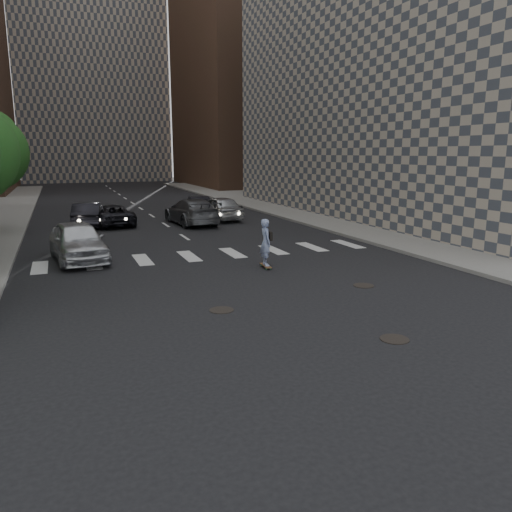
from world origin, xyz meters
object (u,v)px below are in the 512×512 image
Objects in this scene: skateboarder at (266,242)px; traffic_car_e at (198,205)px; traffic_car_c at (111,215)px; traffic_car_d at (219,208)px; silver_sedan at (78,241)px; traffic_car_a at (88,215)px; traffic_car_b at (191,212)px.

skateboarder is 0.48× the size of traffic_car_e.
traffic_car_d is (7.01, 0.12, 0.16)m from traffic_car_c.
silver_sedan is 10.22m from traffic_car_a.
silver_sedan is 16.77m from traffic_car_e.
traffic_car_d is at bearing -154.42° from traffic_car_b.
traffic_car_a reaches higher than traffic_car_e.
traffic_car_c is at bearing -177.51° from traffic_car_a.
traffic_car_b is at bearing 175.46° from traffic_car_a.
silver_sedan is at bearing 64.05° from traffic_car_e.
skateboarder is at bearing 74.73° from traffic_car_d.
traffic_car_b is at bearing 76.91° from traffic_car_e.
traffic_car_e is at bearing 50.89° from silver_sedan.
silver_sedan is 11.34m from traffic_car_b.
traffic_car_a is (0.96, 10.17, -0.09)m from silver_sedan.
traffic_car_b is 1.39× the size of traffic_car_e.
traffic_car_e is (2.21, 18.28, -0.35)m from skateboarder.
skateboarder reaches higher than traffic_car_a.
traffic_car_d is at bearing 174.17° from traffic_car_c.
silver_sedan reaches higher than traffic_car_b.
traffic_car_d is at bearing 40.69° from silver_sedan.
traffic_car_b reaches higher than traffic_car_c.
traffic_car_b is (0.33, 12.96, -0.21)m from skateboarder.
skateboarder is 7.91m from silver_sedan.
skateboarder is at bearing 83.68° from traffic_car_b.
traffic_car_c is (1.35, -0.12, -0.09)m from traffic_car_a.
traffic_car_a is 0.94× the size of traffic_car_d.
skateboarder reaches higher than traffic_car_b.
traffic_car_b is (6.12, -1.32, 0.07)m from traffic_car_a.
skateboarder is at bearing -38.09° from silver_sedan.
traffic_car_c is (2.31, 10.05, -0.17)m from silver_sedan.
traffic_car_a is 1.36m from traffic_car_c.
traffic_car_c is at bearing 113.02° from skateboarder.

